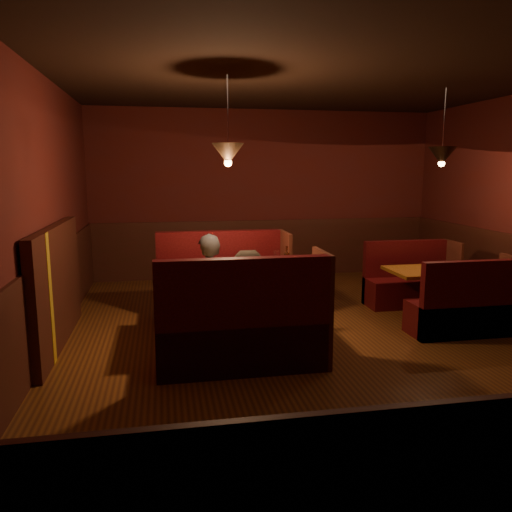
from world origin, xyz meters
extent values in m
cube|color=#472512|center=(0.00, 0.00, -0.01)|extent=(6.00, 7.00, 0.01)
cube|color=black|center=(0.00, 0.00, 2.90)|extent=(6.00, 7.00, 0.01)
cube|color=#4F1511|center=(0.00, 3.50, 1.45)|extent=(6.00, 0.01, 2.90)
cube|color=#4F1511|center=(-3.00, 0.00, 1.45)|extent=(0.01, 7.00, 2.90)
cube|color=#401913|center=(0.00, 3.48, 0.50)|extent=(6.00, 0.04, 1.00)
cube|color=#401913|center=(-2.98, 0.00, 0.50)|extent=(0.04, 7.00, 1.00)
cube|color=#401913|center=(-2.92, 0.40, 0.65)|extent=(0.10, 2.20, 1.30)
cube|color=gold|center=(-2.87, -0.15, 0.65)|extent=(0.01, 0.12, 1.30)
cylinder|color=#333333|center=(-1.08, 0.18, 2.45)|extent=(0.01, 0.01, 0.80)
cone|color=black|center=(-1.08, 0.18, 2.05)|extent=(0.34, 0.34, 0.22)
sphere|color=#FFBF72|center=(-1.08, 0.18, 1.96)|extent=(0.08, 0.08, 0.08)
cylinder|color=#333333|center=(1.59, 0.54, 2.45)|extent=(0.01, 0.01, 0.80)
cone|color=black|center=(1.59, 0.54, 2.05)|extent=(0.34, 0.34, 0.22)
sphere|color=#FFBF72|center=(1.59, 0.54, 1.96)|extent=(0.08, 0.08, 0.08)
cube|color=#593210|center=(-1.08, 0.18, 0.77)|extent=(1.49, 0.90, 0.05)
cylinder|color=#401913|center=(-1.08, 0.18, 0.37)|extent=(0.15, 0.15, 0.74)
cylinder|color=#401913|center=(-1.08, 0.18, 0.02)|extent=(0.59, 0.59, 0.04)
cylinder|color=silver|center=(-1.07, 0.02, 0.81)|extent=(0.30, 0.30, 0.02)
cube|color=black|center=(-1.00, 0.05, 0.83)|extent=(0.10, 0.08, 0.04)
ellipsoid|color=silver|center=(-1.06, 0.00, 0.84)|extent=(0.07, 0.07, 0.06)
cube|color=tan|center=(-0.92, -0.07, 0.83)|extent=(0.08, 0.06, 0.03)
cylinder|color=silver|center=(-1.06, 0.01, 0.82)|extent=(0.06, 0.13, 0.01)
cylinder|color=silver|center=(-1.15, 0.42, 0.80)|extent=(0.28, 0.28, 0.02)
ellipsoid|color=beige|center=(-1.11, 0.36, 0.84)|extent=(0.11, 0.11, 0.06)
cube|color=silver|center=(-1.18, 0.31, 0.81)|extent=(0.18, 0.13, 0.00)
cylinder|color=white|center=(-0.79, 0.21, 0.84)|extent=(0.06, 0.06, 0.09)
cylinder|color=white|center=(-0.48, 0.45, 0.88)|extent=(0.08, 0.08, 0.16)
cylinder|color=white|center=(-0.55, 0.00, 0.88)|extent=(0.08, 0.08, 0.16)
cylinder|color=#47230F|center=(-0.41, 0.24, 0.88)|extent=(0.06, 0.06, 0.17)
cylinder|color=#47230F|center=(-0.41, 0.24, 1.00)|extent=(0.03, 0.03, 0.07)
ellipsoid|color=white|center=(-0.70, -0.02, 0.82)|extent=(0.12, 0.11, 0.05)
cube|color=black|center=(-1.08, 0.95, 0.24)|extent=(1.59, 0.58, 0.48)
cube|color=black|center=(-1.08, 1.17, 0.56)|extent=(1.59, 0.13, 1.11)
cube|color=#401913|center=(-0.26, 0.95, 0.56)|extent=(0.04, 0.58, 1.11)
cube|color=black|center=(-1.08, -0.59, 0.24)|extent=(1.59, 0.58, 0.48)
cube|color=black|center=(-1.08, -0.82, 0.56)|extent=(1.59, 0.13, 1.11)
cube|color=#401913|center=(-0.26, -0.59, 0.56)|extent=(0.04, 0.58, 1.11)
cube|color=#593210|center=(1.59, 0.54, 0.62)|extent=(1.14, 0.73, 0.04)
cylinder|color=#401913|center=(1.59, 0.54, 0.30)|extent=(0.12, 0.12, 0.60)
cylinder|color=#401913|center=(1.59, 0.54, 0.02)|extent=(0.48, 0.48, 0.03)
cube|color=black|center=(1.59, 1.16, 0.19)|extent=(1.22, 0.47, 0.38)
cube|color=black|center=(1.59, 1.34, 0.45)|extent=(1.22, 0.10, 0.90)
cube|color=#401913|center=(2.22, 1.16, 0.45)|extent=(0.03, 0.47, 0.90)
cube|color=black|center=(1.59, -0.08, 0.19)|extent=(1.22, 0.47, 0.38)
cube|color=black|center=(1.59, -0.27, 0.45)|extent=(1.22, 0.10, 0.90)
cube|color=#401913|center=(2.22, -0.08, 0.45)|extent=(0.03, 0.47, 0.90)
imported|color=#26272A|center=(-1.25, 0.77, 0.74)|extent=(0.60, 0.45, 1.49)
imported|color=#3E372D|center=(-0.93, -0.42, 0.73)|extent=(0.87, 0.79, 1.46)
camera|label=1|loc=(-1.77, -5.13, 1.89)|focal=35.00mm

